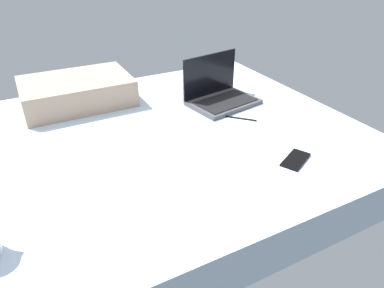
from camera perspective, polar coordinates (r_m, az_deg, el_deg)
name	(u,v)px	position (r cm, az deg, el deg)	size (l,w,h in cm)	color
bed_mattress	(150,154)	(152.92, -6.89, -1.56)	(180.00, 140.00, 18.00)	silver
laptop	(220,94)	(177.27, 4.56, 8.14)	(36.56, 28.49, 23.00)	#4C4C51
cell_phone	(296,160)	(136.19, 16.64, -2.48)	(6.80, 14.00, 0.80)	black
pillow	(77,91)	(184.12, -18.34, 8.23)	(52.00, 36.00, 13.00)	tan
charger_cable	(238,118)	(162.77, 7.61, 4.23)	(17.00, 0.60, 0.60)	black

